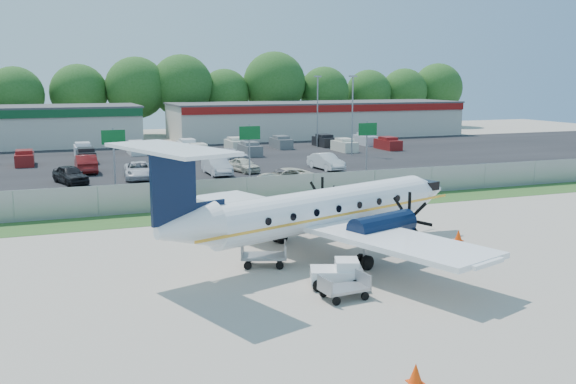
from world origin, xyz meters
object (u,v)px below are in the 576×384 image
object	(u,v)px
aircraft	(321,210)
baggage_cart_near	(344,288)
pushback_tug	(339,274)
baggage_cart_far	(264,255)

from	to	relation	value
aircraft	baggage_cart_near	bearing A→B (deg)	-105.26
pushback_tug	baggage_cart_far	xyz separation A→B (m)	(-2.01, 4.01, -0.05)
aircraft	baggage_cart_near	xyz separation A→B (m)	(-1.73, -6.36, -1.86)
aircraft	baggage_cart_near	size ratio (longest dim) A/B	9.83
aircraft	baggage_cart_far	bearing A→B (deg)	-165.47
aircraft	baggage_cart_near	distance (m)	6.85
pushback_tug	baggage_cart_near	distance (m)	1.57
baggage_cart_far	aircraft	bearing A→B (deg)	14.53
pushback_tug	baggage_cart_near	size ratio (longest dim) A/B	1.26
aircraft	pushback_tug	size ratio (longest dim) A/B	7.78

